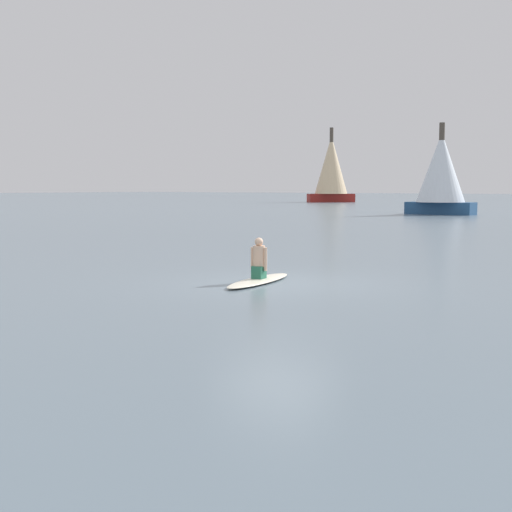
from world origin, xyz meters
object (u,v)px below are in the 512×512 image
object	(u,v)px
surfboard	(259,280)
person_paddler	(259,260)
sailboat_center_horizon	(441,171)
sailboat_near_left	(331,167)

from	to	relation	value
surfboard	person_paddler	xyz separation A→B (m)	(0.00, 0.00, 0.46)
person_paddler	sailboat_center_horizon	world-z (taller)	sailboat_center_horizon
person_paddler	sailboat_near_left	world-z (taller)	sailboat_near_left
surfboard	sailboat_center_horizon	distance (m)	41.49
sailboat_near_left	sailboat_center_horizon	bearing A→B (deg)	84.45
surfboard	person_paddler	world-z (taller)	person_paddler
sailboat_near_left	sailboat_center_horizon	xyz separation A→B (m)	(-28.41, 33.20, -1.45)
surfboard	sailboat_near_left	xyz separation A→B (m)	(39.65, -73.02, 4.68)
sailboat_center_horizon	person_paddler	bearing A→B (deg)	-72.42
person_paddler	sailboat_center_horizon	bearing A→B (deg)	-174.22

